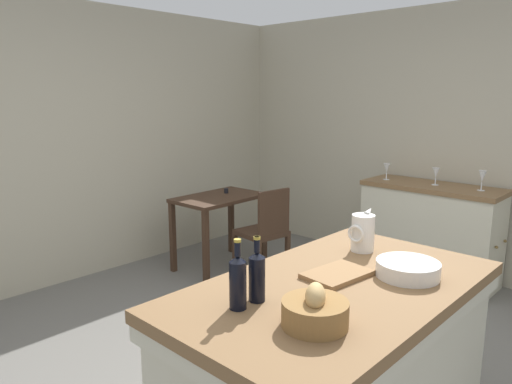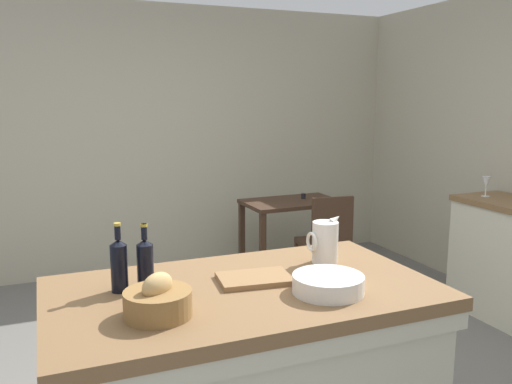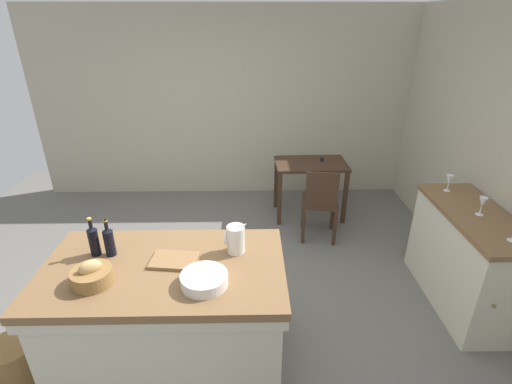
{
  "view_description": "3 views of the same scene",
  "coord_description": "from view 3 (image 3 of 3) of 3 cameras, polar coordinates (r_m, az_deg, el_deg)",
  "views": [
    {
      "loc": [
        -2.09,
        -1.75,
        1.77
      ],
      "look_at": [
        0.36,
        0.56,
        1.07
      ],
      "focal_mm": 33.55,
      "sensor_mm": 36.0,
      "label": 1
    },
    {
      "loc": [
        -1.07,
        -2.64,
        1.71
      ],
      "look_at": [
        0.25,
        0.57,
        1.09
      ],
      "focal_mm": 37.14,
      "sensor_mm": 36.0,
      "label": 2
    },
    {
      "loc": [
        0.32,
        -2.73,
        2.47
      ],
      "look_at": [
        0.38,
        0.39,
        0.99
      ],
      "focal_mm": 26.58,
      "sensor_mm": 36.0,
      "label": 3
    }
  ],
  "objects": [
    {
      "name": "wine_glass_middle",
      "position": [
        4.02,
        27.07,
        1.58
      ],
      "size": [
        0.07,
        0.07,
        0.16
      ],
      "color": "white",
      "rests_on": "side_cabinet"
    },
    {
      "name": "wooden_chair",
      "position": [
        4.45,
        9.64,
        -1.43
      ],
      "size": [
        0.45,
        0.45,
        0.91
      ],
      "color": "#3D281C",
      "rests_on": "ground"
    },
    {
      "name": "wine_bottle_amber",
      "position": [
        2.94,
        -23.24,
        -6.66
      ],
      "size": [
        0.07,
        0.07,
        0.3
      ],
      "color": "black",
      "rests_on": "island_table"
    },
    {
      "name": "writing_desk",
      "position": [
        4.93,
        8.19,
        3.08
      ],
      "size": [
        0.91,
        0.58,
        0.8
      ],
      "color": "#3D281C",
      "rests_on": "ground"
    },
    {
      "name": "wash_bowl",
      "position": [
        2.51,
        -7.79,
        -12.91
      ],
      "size": [
        0.31,
        0.31,
        0.08
      ],
      "primitive_type": "cylinder",
      "color": "silver",
      "rests_on": "island_table"
    },
    {
      "name": "side_cabinet",
      "position": [
        3.94,
        28.94,
        -8.78
      ],
      "size": [
        0.52,
        1.28,
        0.93
      ],
      "color": "brown",
      "rests_on": "ground"
    },
    {
      "name": "pitcher",
      "position": [
        2.75,
        -3.08,
        -7.05
      ],
      "size": [
        0.17,
        0.13,
        0.25
      ],
      "color": "silver",
      "rests_on": "island_table"
    },
    {
      "name": "wall_back",
      "position": [
        5.47,
        -4.55,
        12.89
      ],
      "size": [
        5.32,
        0.12,
        2.6
      ],
      "primitive_type": "cube",
      "color": "#B2AA93",
      "rests_on": "ground"
    },
    {
      "name": "wine_bottle_dark",
      "position": [
        2.9,
        -21.23,
        -6.88
      ],
      "size": [
        0.07,
        0.07,
        0.29
      ],
      "color": "black",
      "rests_on": "island_table"
    },
    {
      "name": "wicker_hamper",
      "position": [
        3.49,
        -32.49,
        -20.84
      ],
      "size": [
        0.34,
        0.34,
        0.34
      ],
      "primitive_type": "cylinder",
      "color": "olive",
      "rests_on": "ground"
    },
    {
      "name": "cutting_board",
      "position": [
        2.76,
        -12.16,
        -10.02
      ],
      "size": [
        0.35,
        0.25,
        0.02
      ],
      "primitive_type": "cube",
      "rotation": [
        0.0,
        0.0,
        -0.11
      ],
      "color": "olive",
      "rests_on": "island_table"
    },
    {
      "name": "ground_plane",
      "position": [
        3.7,
        -6.03,
        -16.79
      ],
      "size": [
        6.76,
        6.76,
        0.0
      ],
      "primitive_type": "plane",
      "color": "#66635E"
    },
    {
      "name": "bread_basket",
      "position": [
        2.7,
        -23.46,
        -11.43
      ],
      "size": [
        0.26,
        0.26,
        0.17
      ],
      "color": "olive",
      "rests_on": "island_table"
    },
    {
      "name": "island_table",
      "position": [
        2.99,
        -12.99,
        -17.14
      ],
      "size": [
        1.68,
        0.96,
        0.89
      ],
      "color": "brown",
      "rests_on": "ground"
    },
    {
      "name": "wine_glass_left",
      "position": [
        3.68,
        30.93,
        -1.43
      ],
      "size": [
        0.07,
        0.07,
        0.16
      ],
      "color": "white",
      "rests_on": "side_cabinet"
    }
  ]
}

